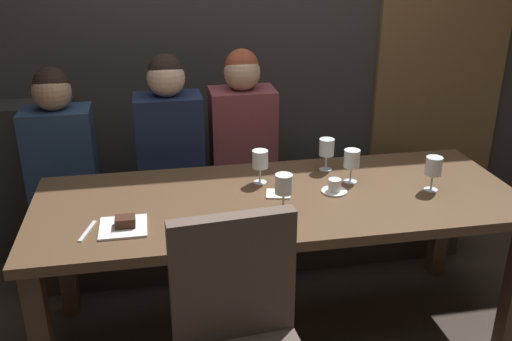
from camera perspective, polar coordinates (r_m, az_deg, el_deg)
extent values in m
plane|color=#382D26|center=(2.97, 2.11, -15.66)|extent=(9.00, 9.00, 0.00)
cube|color=brown|center=(3.98, 18.19, 10.14)|extent=(0.90, 0.05, 2.10)
cube|color=#493422|center=(3.05, -18.74, -7.91)|extent=(0.08, 0.08, 0.69)
cube|color=#493422|center=(3.39, 18.17, -4.64)|extent=(0.08, 0.08, 0.69)
cube|color=brown|center=(2.58, 2.34, -3.08)|extent=(2.20, 0.84, 0.04)
cube|color=#312A23|center=(3.44, -0.38, -6.23)|extent=(2.50, 0.40, 0.35)
cube|color=#473D33|center=(3.34, -0.39, -2.85)|extent=(2.50, 0.44, 0.10)
cube|color=brown|center=(2.00, -2.32, -10.70)|extent=(0.44, 0.10, 0.48)
cube|color=navy|center=(3.23, -19.05, 1.18)|extent=(0.36, 0.24, 0.55)
sphere|color=tan|center=(3.12, -19.91, 7.46)|extent=(0.20, 0.20, 0.20)
sphere|color=black|center=(3.12, -19.97, 8.12)|extent=(0.18, 0.18, 0.18)
cube|color=#192342|center=(3.14, -8.63, 2.17)|extent=(0.36, 0.24, 0.60)
sphere|color=#DBB293|center=(3.03, -9.06, 9.18)|extent=(0.20, 0.20, 0.20)
sphere|color=black|center=(3.03, -9.11, 9.86)|extent=(0.18, 0.18, 0.18)
cube|color=brown|center=(3.21, -1.34, 2.93)|extent=(0.36, 0.24, 0.61)
sphere|color=tan|center=(3.10, -1.41, 9.84)|extent=(0.20, 0.20, 0.20)
sphere|color=brown|center=(3.10, -1.45, 10.51)|extent=(0.18, 0.18, 0.18)
cylinder|color=silver|center=(2.76, 9.48, -1.10)|extent=(0.06, 0.06, 0.00)
cylinder|color=silver|center=(2.74, 9.53, -0.35)|extent=(0.01, 0.01, 0.07)
cylinder|color=silver|center=(2.71, 9.64, 1.21)|extent=(0.08, 0.08, 0.08)
cylinder|color=silver|center=(2.45, 2.76, -3.91)|extent=(0.06, 0.06, 0.00)
cylinder|color=silver|center=(2.44, 2.78, -3.08)|extent=(0.01, 0.01, 0.07)
cylinder|color=silver|center=(2.40, 2.82, -1.36)|extent=(0.08, 0.08, 0.08)
cylinder|color=maroon|center=(2.41, 2.81, -1.80)|extent=(0.07, 0.07, 0.04)
cylinder|color=silver|center=(2.88, 7.03, 0.13)|extent=(0.06, 0.06, 0.00)
cylinder|color=silver|center=(2.87, 7.07, 0.86)|extent=(0.01, 0.01, 0.07)
cylinder|color=silver|center=(2.84, 7.14, 2.35)|extent=(0.08, 0.08, 0.08)
cylinder|color=silver|center=(2.71, 0.41, -1.19)|extent=(0.06, 0.06, 0.00)
cylinder|color=silver|center=(2.70, 0.41, -0.42)|extent=(0.01, 0.01, 0.07)
cylinder|color=silver|center=(2.66, 0.42, 1.16)|extent=(0.08, 0.08, 0.08)
cylinder|color=silver|center=(2.76, 17.21, -1.85)|extent=(0.06, 0.06, 0.00)
cylinder|color=silver|center=(2.74, 17.30, -1.10)|extent=(0.01, 0.01, 0.07)
cylinder|color=silver|center=(2.71, 17.50, 0.45)|extent=(0.08, 0.08, 0.08)
cylinder|color=maroon|center=(2.72, 17.43, -0.11)|extent=(0.07, 0.07, 0.02)
cylinder|color=white|center=(2.64, 7.87, -2.05)|extent=(0.12, 0.12, 0.01)
cylinder|color=white|center=(2.63, 7.91, -1.42)|extent=(0.06, 0.06, 0.06)
cylinder|color=brown|center=(2.62, 7.94, -0.94)|extent=(0.05, 0.05, 0.01)
cube|color=white|center=(2.36, -13.24, -5.58)|extent=(0.19, 0.19, 0.01)
cube|color=#381E14|center=(2.35, -13.05, -5.03)|extent=(0.08, 0.06, 0.04)
cube|color=silver|center=(2.37, -16.63, -5.87)|extent=(0.06, 0.17, 0.01)
cube|color=silver|center=(2.59, 2.15, -2.39)|extent=(0.13, 0.12, 0.01)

